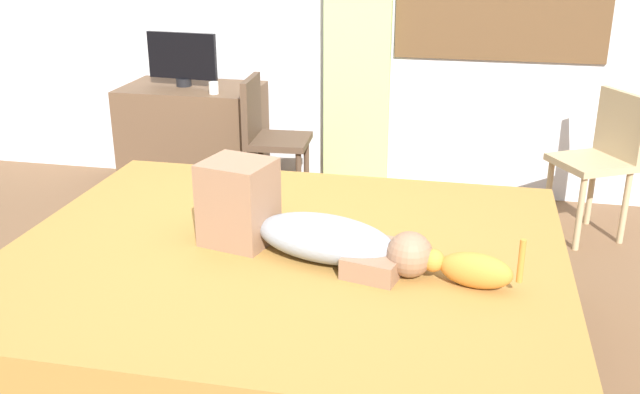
{
  "coord_description": "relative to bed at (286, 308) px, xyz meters",
  "views": [
    {
      "loc": [
        0.71,
        -2.39,
        1.75
      ],
      "look_at": [
        0.13,
        0.34,
        0.69
      ],
      "focal_mm": 40.6,
      "sensor_mm": 36.0,
      "label": 1
    }
  ],
  "objects": [
    {
      "name": "ground_plane",
      "position": [
        -0.03,
        -0.14,
        -0.27
      ],
      "size": [
        16.0,
        16.0,
        0.0
      ],
      "primitive_type": "plane",
      "color": "brown"
    },
    {
      "name": "bed",
      "position": [
        0.0,
        0.0,
        0.0
      ],
      "size": [
        2.27,
        1.91,
        0.54
      ],
      "color": "#38383D",
      "rests_on": "ground"
    },
    {
      "name": "person_lying",
      "position": [
        0.08,
        -0.04,
        0.39
      ],
      "size": [
        0.94,
        0.44,
        0.34
      ],
      "color": "#8C939E",
      "rests_on": "bed"
    },
    {
      "name": "cat",
      "position": [
        0.73,
        -0.18,
        0.34
      ],
      "size": [
        0.35,
        0.16,
        0.21
      ],
      "color": "#C67A2D",
      "rests_on": "bed"
    },
    {
      "name": "desk",
      "position": [
        -1.14,
        1.9,
        0.1
      ],
      "size": [
        0.9,
        0.56,
        0.74
      ],
      "color": "brown",
      "rests_on": "ground"
    },
    {
      "name": "tv_monitor",
      "position": [
        -1.18,
        1.9,
        0.66
      ],
      "size": [
        0.48,
        0.1,
        0.35
      ],
      "color": "black",
      "rests_on": "desk"
    },
    {
      "name": "cup",
      "position": [
        -0.91,
        1.73,
        0.51
      ],
      "size": [
        0.06,
        0.06,
        0.08
      ],
      "primitive_type": "cylinder",
      "color": "white",
      "rests_on": "desk"
    },
    {
      "name": "chair_by_desk",
      "position": [
        -0.56,
        1.7,
        0.24
      ],
      "size": [
        0.41,
        0.41,
        0.86
      ],
      "color": "#4C3828",
      "rests_on": "ground"
    },
    {
      "name": "chair_spare",
      "position": [
        1.45,
        1.7,
        0.24
      ],
      "size": [
        0.52,
        0.52,
        0.86
      ],
      "color": "tan",
      "rests_on": "ground"
    }
  ]
}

